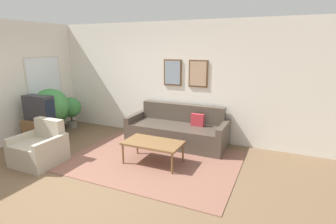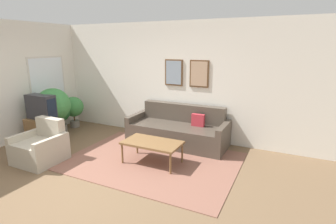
{
  "view_description": "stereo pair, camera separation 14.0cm",
  "coord_description": "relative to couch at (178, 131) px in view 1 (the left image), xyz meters",
  "views": [
    {
      "loc": [
        2.82,
        -2.99,
        2.16
      ],
      "look_at": [
        0.71,
        1.7,
        0.85
      ],
      "focal_mm": 28.0,
      "sensor_mm": 36.0,
      "label": 1
    },
    {
      "loc": [
        2.95,
        -2.93,
        2.16
      ],
      "look_at": [
        0.71,
        1.7,
        0.85
      ],
      "focal_mm": 28.0,
      "sensor_mm": 36.0,
      "label": 2
    }
  ],
  "objects": [
    {
      "name": "ground_plane",
      "position": [
        -0.72,
        -2.2,
        -0.3
      ],
      "size": [
        16.0,
        16.0,
        0.0
      ],
      "primitive_type": "plane",
      "color": "brown"
    },
    {
      "name": "area_rug",
      "position": [
        -0.08,
        -1.07,
        -0.29
      ],
      "size": [
        3.2,
        2.3,
        0.01
      ],
      "color": "brown",
      "rests_on": "ground_plane"
    },
    {
      "name": "wall_back",
      "position": [
        -0.71,
        0.47,
        1.05
      ],
      "size": [
        8.0,
        0.09,
        2.7
      ],
      "color": "white",
      "rests_on": "ground_plane"
    },
    {
      "name": "wall_left_window",
      "position": [
        -3.44,
        -1.56,
        1.04
      ],
      "size": [
        0.08,
        8.0,
        2.7
      ],
      "color": "white",
      "rests_on": "ground_plane"
    },
    {
      "name": "couch",
      "position": [
        0.0,
        0.0,
        0.0
      ],
      "size": [
        2.2,
        0.9,
        0.86
      ],
      "color": "#4C4238",
      "rests_on": "ground_plane"
    },
    {
      "name": "coffee_table",
      "position": [
        -0.03,
        -1.15,
        0.09
      ],
      "size": [
        1.08,
        0.6,
        0.43
      ],
      "color": "brown",
      "rests_on": "ground_plane"
    },
    {
      "name": "tv_stand",
      "position": [
        -2.81,
        -1.24,
        -0.02
      ],
      "size": [
        0.72,
        0.46,
        0.55
      ],
      "color": "brown",
      "rests_on": "ground_plane"
    },
    {
      "name": "tv",
      "position": [
        -2.81,
        -1.24,
        0.53
      ],
      "size": [
        0.69,
        0.28,
        0.55
      ],
      "color": "#2D2D33",
      "rests_on": "tv_stand"
    },
    {
      "name": "armchair",
      "position": [
        -1.98,
        -2.0,
        -0.03
      ],
      "size": [
        0.8,
        0.76,
        0.8
      ],
      "rotation": [
        0.0,
        0.0,
        -0.12
      ],
      "color": "#B2A893",
      "rests_on": "ground_plane"
    },
    {
      "name": "potted_plant_tall",
      "position": [
        -2.82,
        -0.9,
        0.49
      ],
      "size": [
        0.78,
        0.78,
        1.2
      ],
      "color": "#935638",
      "rests_on": "ground_plane"
    },
    {
      "name": "potted_plant_by_window",
      "position": [
        -3.04,
        -0.08,
        0.23
      ],
      "size": [
        0.53,
        0.53,
        0.83
      ],
      "color": "slate",
      "rests_on": "ground_plane"
    },
    {
      "name": "potted_plant_small",
      "position": [
        -2.98,
        -0.57,
        0.16
      ],
      "size": [
        0.43,
        0.43,
        0.73
      ],
      "color": "slate",
      "rests_on": "ground_plane"
    }
  ]
}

